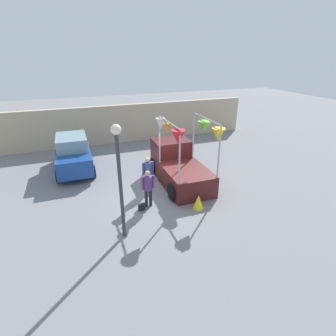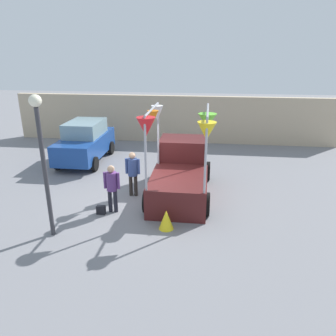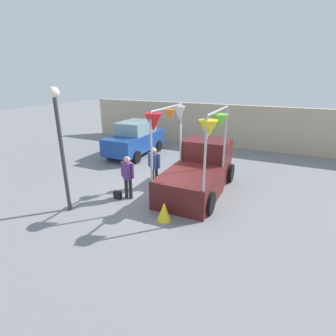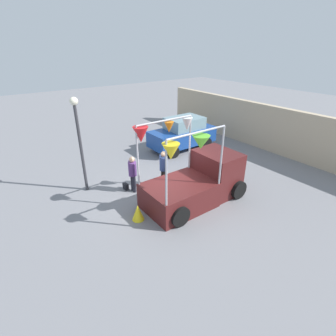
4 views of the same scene
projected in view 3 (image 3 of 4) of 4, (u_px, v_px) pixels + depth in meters
ground_plane at (163, 193)px, 10.09m from camera, size 60.00×60.00×0.00m
vendor_truck at (199, 168)px, 10.12m from camera, size 2.50×4.17×3.28m
parked_car at (135, 138)px, 14.61m from camera, size 1.88×4.00×1.88m
person_customer at (128, 174)px, 9.34m from camera, size 0.53×0.34×1.60m
person_vendor at (154, 164)px, 10.30m from camera, size 0.53×0.34×1.65m
handbag at (118, 195)px, 9.59m from camera, size 0.28×0.16×0.28m
street_lamp at (60, 134)px, 7.99m from camera, size 0.32×0.32×3.97m
brick_boundary_wall at (218, 125)px, 16.43m from camera, size 18.00×0.36×2.60m
folded_kite_bundle_sunflower at (164, 212)px, 8.09m from camera, size 0.62×0.62×0.60m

